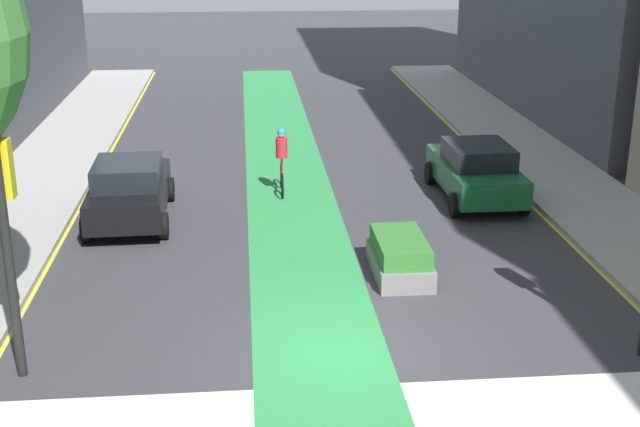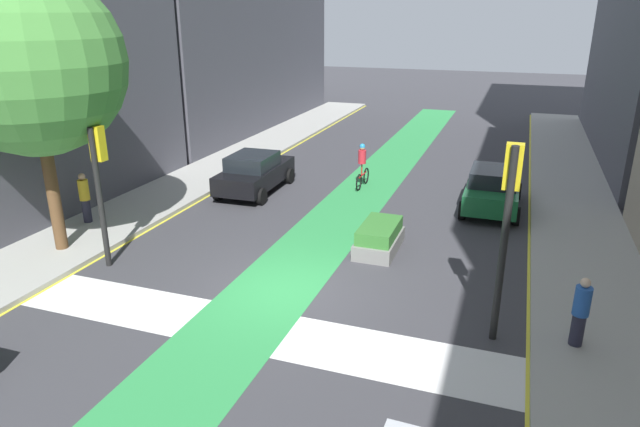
% 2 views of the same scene
% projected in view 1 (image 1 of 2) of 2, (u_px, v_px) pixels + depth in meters
% --- Properties ---
extents(ground_plane, '(120.00, 120.00, 0.00)m').
position_uv_depth(ground_plane, '(342.00, 353.00, 15.01)').
color(ground_plane, '#38383D').
extents(bike_lane_paint, '(2.40, 60.00, 0.01)m').
position_uv_depth(bike_lane_paint, '(321.00, 354.00, 14.98)').
color(bike_lane_paint, '#2D8C47').
rests_on(bike_lane_paint, ground_plane).
extents(crosswalk_band, '(12.00, 1.80, 0.01)m').
position_uv_depth(crosswalk_band, '(357.00, 415.00, 13.13)').
color(crosswalk_band, silver).
rests_on(crosswalk_band, ground_plane).
extents(traffic_signal_near_left, '(0.35, 0.52, 3.99)m').
position_uv_depth(traffic_signal_near_left, '(5.00, 214.00, 13.51)').
color(traffic_signal_near_left, black).
rests_on(traffic_signal_near_left, ground_plane).
extents(car_green_right_far, '(2.03, 4.21, 1.57)m').
position_uv_depth(car_green_right_far, '(476.00, 170.00, 23.10)').
color(car_green_right_far, '#196033').
rests_on(car_green_right_far, ground_plane).
extents(car_black_left_far, '(2.10, 4.24, 1.57)m').
position_uv_depth(car_black_left_far, '(129.00, 190.00, 21.42)').
color(car_black_left_far, black).
rests_on(car_black_left_far, ground_plane).
extents(cyclist_in_lane, '(0.32, 1.73, 1.86)m').
position_uv_depth(cyclist_in_lane, '(282.00, 159.00, 23.56)').
color(cyclist_in_lane, black).
rests_on(cyclist_in_lane, ground_plane).
extents(median_planter, '(1.14, 2.18, 0.85)m').
position_uv_depth(median_planter, '(400.00, 257.00, 18.22)').
color(median_planter, slate).
rests_on(median_planter, ground_plane).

